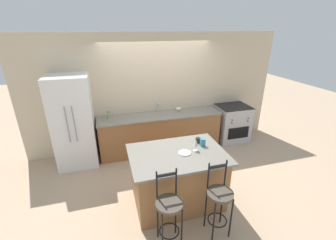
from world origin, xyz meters
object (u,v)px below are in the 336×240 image
oven_range (232,123)px  wine_glass (196,143)px  tumbler_cup (203,142)px  dinner_plate (185,153)px  pumpkin_decoration (178,109)px  refrigerator (74,122)px  bar_stool_far (219,199)px  soap_bottle (108,116)px  bar_stool_near (169,210)px  coffee_mug (198,140)px

oven_range → wine_glass: 2.56m
tumbler_cup → oven_range: bearing=46.2°
oven_range → tumbler_cup: size_ratio=7.19×
oven_range → dinner_plate: dinner_plate is taller
oven_range → pumpkin_decoration: (-1.41, 0.17, 0.48)m
dinner_plate → tumbler_cup: size_ratio=1.58×
wine_glass → pumpkin_decoration: (0.35, 1.93, -0.13)m
refrigerator → bar_stool_far: 3.26m
wine_glass → soap_bottle: bearing=124.6°
bar_stool_near → pumpkin_decoration: bar_stool_near is taller
refrigerator → oven_range: 3.79m
bar_stool_far → soap_bottle: 3.00m
oven_range → wine_glass: (-1.76, -1.76, 0.61)m
bar_stool_near → dinner_plate: 0.94m
wine_glass → coffee_mug: wine_glass is taller
pumpkin_decoration → oven_range: bearing=-6.7°
oven_range → tumbler_cup: bearing=-133.8°
tumbler_cup → pumpkin_decoration: bearing=84.6°
bar_stool_near → soap_bottle: 2.74m
refrigerator → pumpkin_decoration: (2.35, 0.20, -0.01)m
tumbler_cup → soap_bottle: soap_bottle is taller
refrigerator → dinner_plate: refrigerator is taller
bar_stool_near → bar_stool_far: same height
wine_glass → refrigerator: bearing=139.2°
refrigerator → oven_range: bearing=0.5°
wine_glass → dinner_plate: bearing=-171.6°
bar_stool_near → wine_glass: 1.12m
coffee_mug → tumbler_cup: (0.03, -0.14, 0.02)m
oven_range → bar_stool_far: bearing=-124.0°
refrigerator → wine_glass: size_ratio=9.42×
pumpkin_decoration → bar_stool_near: bearing=-110.7°
oven_range → wine_glass: bearing=-135.0°
wine_glass → tumbler_cup: bearing=31.5°
dinner_plate → soap_bottle: (-1.11, 1.91, 0.03)m
bar_stool_near → bar_stool_far: size_ratio=1.00×
dinner_plate → wine_glass: bearing=8.4°
soap_bottle → dinner_plate: bearing=-59.9°
soap_bottle → refrigerator: bearing=-167.7°
bar_stool_far → tumbler_cup: bearing=82.0°
bar_stool_near → dinner_plate: bar_stool_near is taller
coffee_mug → tumbler_cup: bearing=-76.1°
coffee_mug → soap_bottle: 2.18m
pumpkin_decoration → soap_bottle: bearing=-178.5°
refrigerator → soap_bottle: (0.70, 0.15, 0.01)m
soap_bottle → tumbler_cup: bearing=-50.1°
refrigerator → dinner_plate: (1.81, -1.76, -0.02)m
coffee_mug → tumbler_cup: 0.14m
coffee_mug → wine_glass: bearing=-121.0°
coffee_mug → pumpkin_decoration: 1.69m
pumpkin_decoration → soap_bottle: (-1.65, -0.04, 0.02)m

